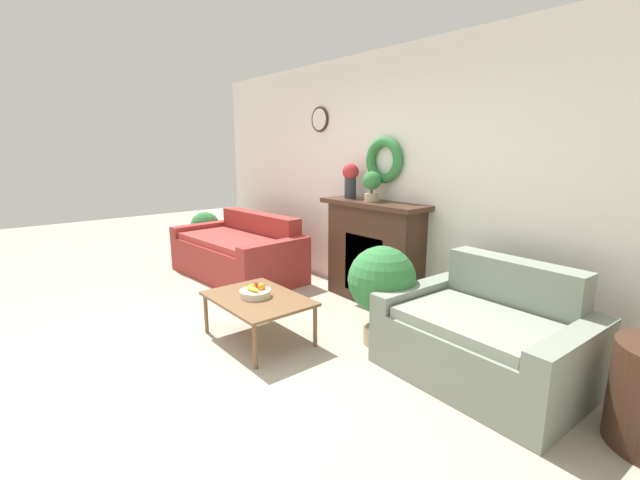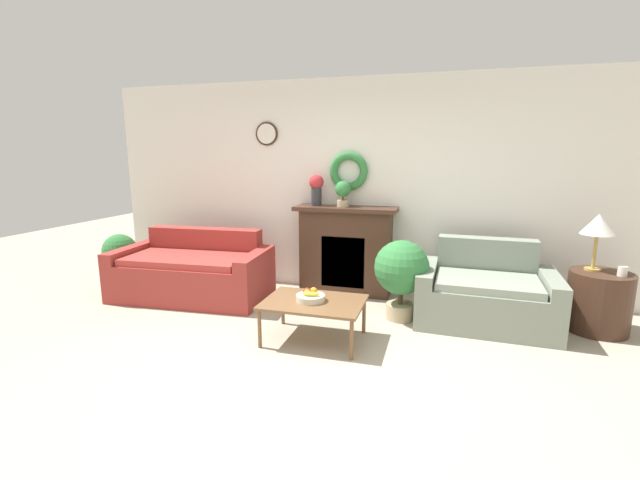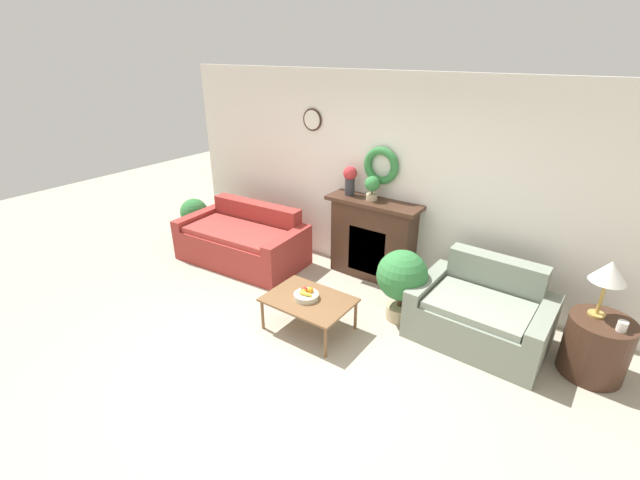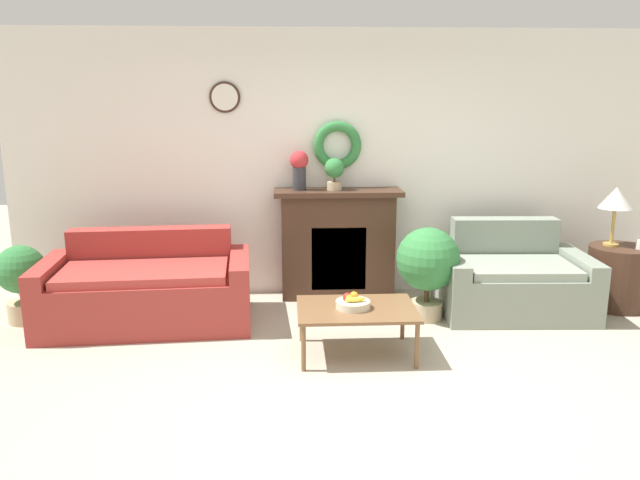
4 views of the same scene
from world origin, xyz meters
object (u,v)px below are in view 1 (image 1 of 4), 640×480
object	(u,v)px
fireplace	(373,252)
potted_plant_floor_by_couch	(205,231)
potted_plant_on_mantel	(372,184)
loveseat_right	(485,338)
fruit_bowl	(255,292)
couch_left	(239,253)
potted_plant_floor_by_loveseat	(382,284)
coffee_table	(258,301)
vase_on_mantel_left	(350,178)

from	to	relation	value
fireplace	potted_plant_floor_by_couch	distance (m)	3.01
fireplace	potted_plant_on_mantel	bearing A→B (deg)	-159.28
loveseat_right	fireplace	bearing A→B (deg)	164.33
loveseat_right	potted_plant_floor_by_couch	size ratio (longest dim) A/B	1.96
loveseat_right	potted_plant_floor_by_couch	world-z (taller)	loveseat_right
fireplace	potted_plant_floor_by_couch	xyz separation A→B (m)	(-2.95, -0.61, -0.13)
fruit_bowl	loveseat_right	bearing A→B (deg)	30.42
fireplace	fruit_bowl	world-z (taller)	fireplace
couch_left	potted_plant_floor_by_couch	size ratio (longest dim) A/B	2.64
loveseat_right	potted_plant_floor_by_loveseat	xyz separation A→B (m)	(-0.87, -0.18, 0.24)
fruit_bowl	potted_plant_floor_by_couch	size ratio (longest dim) A/B	0.38
coffee_table	potted_plant_floor_by_couch	distance (m)	3.11
fruit_bowl	vase_on_mantel_left	size ratio (longest dim) A/B	0.71
vase_on_mantel_left	potted_plant_floor_by_loveseat	xyz separation A→B (m)	(1.16, -0.72, -0.81)
vase_on_mantel_left	potted_plant_floor_by_couch	xyz separation A→B (m)	(-2.56, -0.61, -0.91)
potted_plant_floor_by_couch	vase_on_mantel_left	bearing A→B (deg)	13.51
couch_left	potted_plant_floor_by_couch	bearing A→B (deg)	173.01
fireplace	potted_plant_floor_by_loveseat	world-z (taller)	fireplace
potted_plant_floor_by_loveseat	fruit_bowl	bearing A→B (deg)	-134.68
fireplace	potted_plant_on_mantel	size ratio (longest dim) A/B	4.03
fireplace	potted_plant_on_mantel	xyz separation A→B (m)	(-0.04, -0.01, 0.74)
fruit_bowl	potted_plant_floor_by_couch	xyz separation A→B (m)	(-2.94, 0.90, -0.00)
potted_plant_floor_by_couch	couch_left	bearing A→B (deg)	-3.33
loveseat_right	potted_plant_on_mantel	distance (m)	2.03
coffee_table	potted_plant_floor_by_loveseat	distance (m)	1.09
coffee_table	fireplace	bearing A→B (deg)	91.26
fireplace	potted_plant_floor_by_loveseat	xyz separation A→B (m)	(0.78, -0.72, -0.02)
potted_plant_on_mantel	coffee_table	bearing A→B (deg)	-87.25
couch_left	potted_plant_on_mantel	xyz separation A→B (m)	(1.76, 0.66, 1.00)
loveseat_right	coffee_table	bearing A→B (deg)	-146.86
fireplace	loveseat_right	xyz separation A→B (m)	(1.65, -0.54, -0.26)
loveseat_right	coffee_table	size ratio (longest dim) A/B	1.50
potted_plant_on_mantel	fireplace	bearing A→B (deg)	20.72
potted_plant_on_mantel	loveseat_right	bearing A→B (deg)	-17.13
couch_left	potted_plant_floor_by_loveseat	distance (m)	2.59
couch_left	loveseat_right	xyz separation A→B (m)	(3.45, 0.14, -0.01)
coffee_table	potted_plant_floor_by_couch	size ratio (longest dim) A/B	1.30
couch_left	vase_on_mantel_left	world-z (taller)	vase_on_mantel_left
potted_plant_on_mantel	vase_on_mantel_left	bearing A→B (deg)	176.73
fireplace	vase_on_mantel_left	world-z (taller)	vase_on_mantel_left
potted_plant_on_mantel	potted_plant_floor_by_couch	bearing A→B (deg)	-168.45
potted_plant_floor_by_couch	coffee_table	bearing A→B (deg)	-16.69
fireplace	couch_left	distance (m)	1.94
fruit_bowl	potted_plant_floor_by_loveseat	world-z (taller)	potted_plant_floor_by_loveseat
couch_left	potted_plant_floor_by_couch	world-z (taller)	couch_left
coffee_table	potted_plant_floor_by_loveseat	xyz separation A→B (m)	(0.74, 0.78, 0.18)
loveseat_right	fruit_bowl	size ratio (longest dim) A/B	5.14
fireplace	coffee_table	bearing A→B (deg)	-88.74
coffee_table	potted_plant_on_mantel	bearing A→B (deg)	92.75
fruit_bowl	potted_plant_floor_by_couch	world-z (taller)	potted_plant_floor_by_couch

